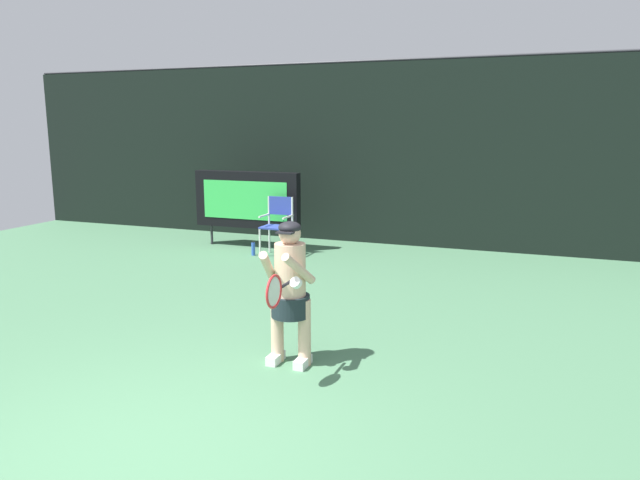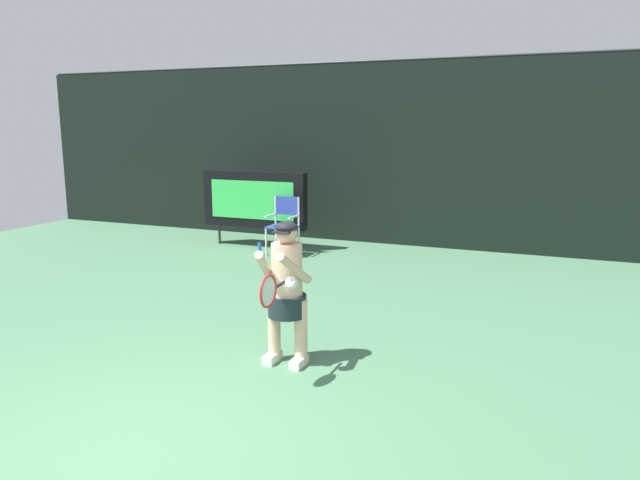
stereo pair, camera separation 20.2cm
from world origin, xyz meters
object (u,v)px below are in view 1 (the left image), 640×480
at_px(umpire_chair, 278,222).
at_px(tennis_player, 290,288).
at_px(water_bottle, 253,249).
at_px(tennis_racket, 275,291).
at_px(scoreboard, 247,200).

height_order(umpire_chair, tennis_player, tennis_player).
bearing_deg(tennis_player, water_bottle, 121.31).
xyz_separation_m(tennis_player, tennis_racket, (0.11, -0.58, 0.13)).
bearing_deg(tennis_racket, water_bottle, 125.96).
xyz_separation_m(scoreboard, umpire_chair, (0.86, -0.44, -0.33)).
xyz_separation_m(umpire_chair, tennis_racket, (2.40, -5.22, 0.31)).
relative_size(water_bottle, tennis_racket, 0.44).
bearing_deg(tennis_racket, scoreboard, 126.62).
xyz_separation_m(water_bottle, tennis_player, (2.69, -4.43, 0.67)).
relative_size(tennis_player, tennis_racket, 2.43).
xyz_separation_m(scoreboard, tennis_racket, (3.26, -5.66, -0.02)).
bearing_deg(scoreboard, tennis_racket, -60.09).
bearing_deg(tennis_player, scoreboard, 121.76).
relative_size(scoreboard, umpire_chair, 2.04).
bearing_deg(water_bottle, umpire_chair, 27.49).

